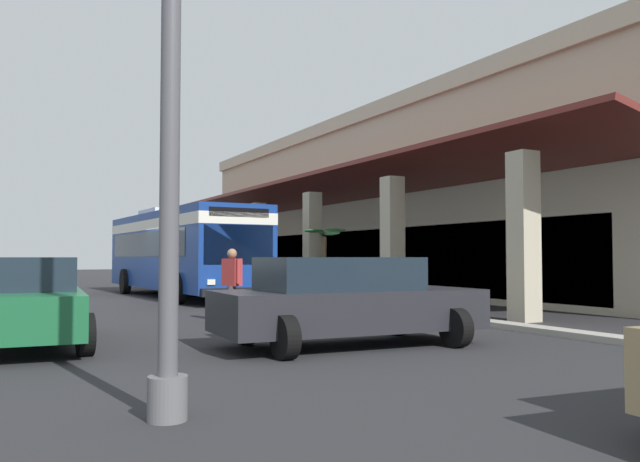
# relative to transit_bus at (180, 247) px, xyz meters

# --- Properties ---
(ground) EXTENTS (120.00, 120.00, 0.00)m
(ground) POSITION_rel_transit_bus_xyz_m (1.28, 6.53, -1.85)
(ground) COLOR #262628
(curb_strip) EXTENTS (38.10, 0.50, 0.12)m
(curb_strip) POSITION_rel_transit_bus_xyz_m (-0.42, 3.05, -1.79)
(curb_strip) COLOR #9E998E
(curb_strip) RESTS_ON ground
(plaza_building) EXTENTS (32.05, 14.16, 7.72)m
(plaza_building) POSITION_rel_transit_bus_xyz_m (-0.42, 12.67, 2.01)
(plaza_building) COLOR #B2A88E
(plaza_building) RESTS_ON ground
(transit_bus) EXTENTS (11.31, 3.13, 3.34)m
(transit_bus) POSITION_rel_transit_bus_xyz_m (0.00, 0.00, 0.00)
(transit_bus) COLOR navy
(transit_bus) RESTS_ON ground
(parked_sedan_white) EXTENTS (4.40, 2.02, 1.47)m
(parked_sedan_white) POSITION_rel_transit_bus_xyz_m (-8.82, -5.76, -1.10)
(parked_sedan_white) COLOR silver
(parked_sedan_white) RESTS_ON ground
(parked_sedan_green) EXTENTS (4.53, 2.26, 1.47)m
(parked_sedan_green) POSITION_rel_transit_bus_xyz_m (11.85, -5.98, -1.10)
(parked_sedan_green) COLOR #195933
(parked_sedan_green) RESTS_ON ground
(parked_sedan_charcoal) EXTENTS (2.61, 4.50, 1.47)m
(parked_sedan_charcoal) POSITION_rel_transit_bus_xyz_m (14.38, -1.24, -1.10)
(parked_sedan_charcoal) COLOR #232328
(parked_sedan_charcoal) RESTS_ON ground
(pedestrian) EXTENTS (0.67, 0.36, 1.67)m
(pedestrian) POSITION_rel_transit_bus_xyz_m (9.83, -1.57, -0.92)
(pedestrian) COLOR #38383D
(pedestrian) RESTS_ON ground
(potted_palm) EXTENTS (1.70, 1.71, 2.55)m
(potted_palm) POSITION_rel_transit_bus_xyz_m (3.30, 4.37, -1.21)
(potted_palm) COLOR gray
(potted_palm) RESTS_ON ground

